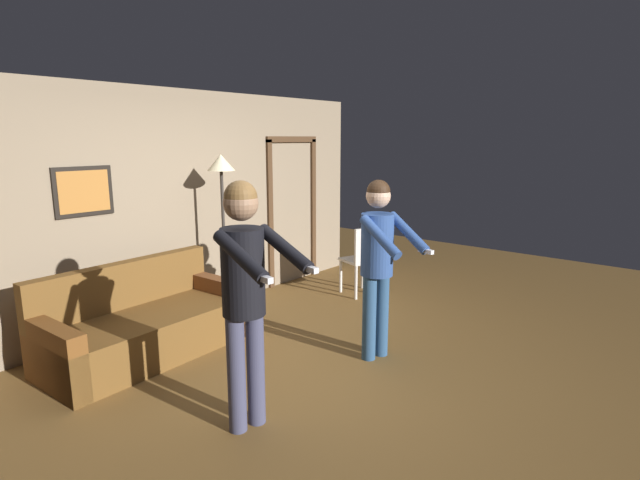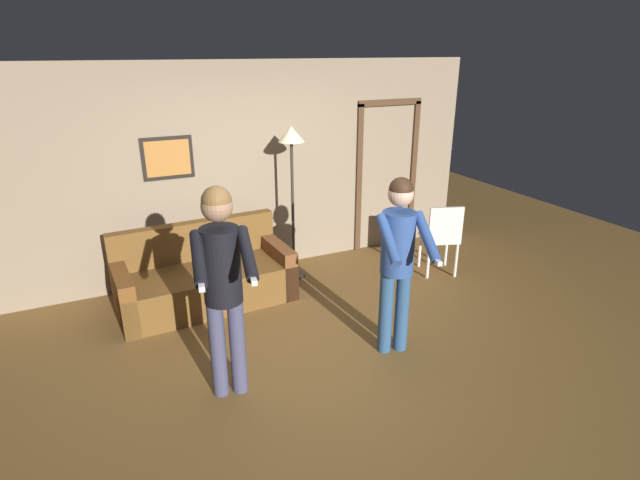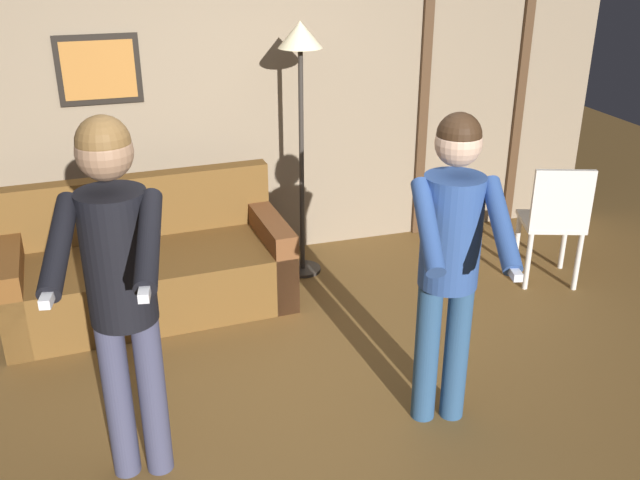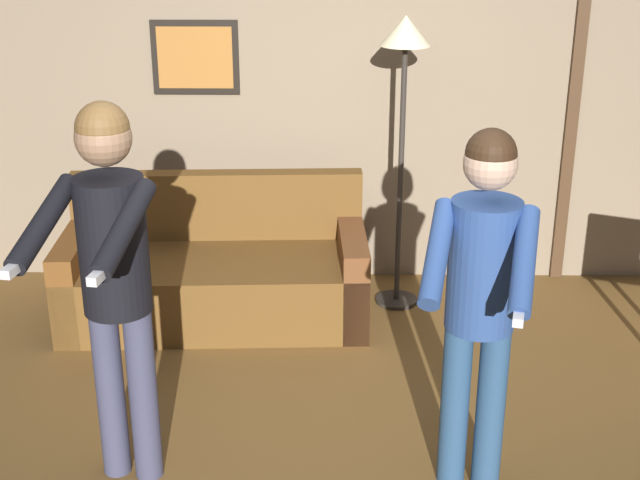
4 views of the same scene
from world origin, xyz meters
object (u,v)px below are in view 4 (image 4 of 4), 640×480
at_px(couch, 216,275).
at_px(person_standing_left, 112,261).
at_px(torchiere_lamp, 404,72).
at_px(person_standing_right, 481,284).

xyz_separation_m(couch, person_standing_left, (-0.20, -1.71, 0.82)).
relative_size(couch, person_standing_left, 1.08).
relative_size(couch, torchiere_lamp, 1.03).
bearing_deg(person_standing_left, person_standing_right, -1.70).
distance_m(couch, torchiere_lamp, 1.74).
relative_size(person_standing_left, person_standing_right, 1.06).
distance_m(couch, person_standing_left, 1.90).
bearing_deg(torchiere_lamp, person_standing_left, -125.72).
distance_m(torchiere_lamp, person_standing_left, 2.40).
height_order(couch, person_standing_left, person_standing_left).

